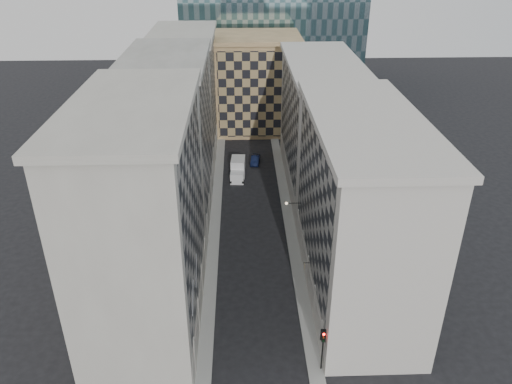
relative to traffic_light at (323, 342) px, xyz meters
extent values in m
cube|color=gray|center=(-11.03, 27.14, -3.44)|extent=(1.50, 100.00, 0.15)
cube|color=gray|center=(-0.53, 27.14, -3.44)|extent=(1.50, 100.00, 0.15)
cube|color=#A5A094|center=(-16.78, 8.14, 7.98)|extent=(10.00, 22.00, 23.00)
cube|color=gray|center=(-11.90, 8.14, 9.48)|extent=(0.25, 19.36, 18.00)
cube|color=#A5A094|center=(-11.98, 8.14, -1.92)|extent=(0.45, 21.12, 3.20)
cube|color=#A5A094|center=(-16.78, 8.14, 19.83)|extent=(10.80, 22.80, 0.70)
cylinder|color=#A5A094|center=(-12.13, -0.11, -1.32)|extent=(0.90, 0.90, 4.40)
cylinder|color=#A5A094|center=(-12.13, 5.39, -1.32)|extent=(0.90, 0.90, 4.40)
cylinder|color=#A5A094|center=(-12.13, 10.89, -1.32)|extent=(0.90, 0.90, 4.40)
cylinder|color=#A5A094|center=(-12.13, 16.39, -1.32)|extent=(0.90, 0.90, 4.40)
cube|color=gray|center=(-16.78, 30.14, 7.48)|extent=(10.00, 22.00, 22.00)
cube|color=gray|center=(-11.90, 30.14, 8.98)|extent=(0.25, 19.36, 17.00)
cube|color=gray|center=(-11.98, 30.14, -1.92)|extent=(0.45, 21.12, 3.20)
cube|color=gray|center=(-16.78, 30.14, 18.83)|extent=(10.80, 22.80, 0.70)
cylinder|color=gray|center=(-12.13, 21.89, -1.32)|extent=(0.90, 0.90, 4.40)
cylinder|color=gray|center=(-12.13, 27.39, -1.32)|extent=(0.90, 0.90, 4.40)
cylinder|color=gray|center=(-12.13, 32.89, -1.32)|extent=(0.90, 0.90, 4.40)
cylinder|color=gray|center=(-12.13, 38.39, -1.32)|extent=(0.90, 0.90, 4.40)
cube|color=#A5A094|center=(-16.78, 52.14, 6.98)|extent=(10.00, 22.00, 21.00)
cube|color=gray|center=(-11.90, 52.14, 8.48)|extent=(0.25, 19.36, 16.00)
cube|color=#A5A094|center=(-11.98, 52.14, -1.92)|extent=(0.45, 21.12, 3.20)
cube|color=#A5A094|center=(-16.78, 52.14, 17.83)|extent=(10.80, 22.80, 0.70)
cylinder|color=#A5A094|center=(-12.13, 43.89, -1.32)|extent=(0.90, 0.90, 4.40)
cylinder|color=#A5A094|center=(-12.13, 49.39, -1.32)|extent=(0.90, 0.90, 4.40)
cylinder|color=#A5A094|center=(-12.13, 54.89, -1.32)|extent=(0.90, 0.90, 4.40)
cylinder|color=#A5A094|center=(-12.13, 60.39, -1.32)|extent=(0.90, 0.90, 4.40)
cube|color=beige|center=(5.22, 12.14, 6.48)|extent=(10.00, 26.00, 20.00)
cube|color=gray|center=(0.34, 12.14, 7.98)|extent=(0.25, 22.88, 15.00)
cube|color=beige|center=(0.42, 12.14, -1.92)|extent=(0.45, 24.96, 3.20)
cube|color=beige|center=(5.22, 12.14, 16.83)|extent=(10.80, 26.80, 0.70)
cylinder|color=beige|center=(0.57, 1.74, -1.32)|extent=(0.90, 0.90, 4.40)
cylinder|color=beige|center=(0.57, 6.94, -1.32)|extent=(0.90, 0.90, 4.40)
cylinder|color=beige|center=(0.57, 12.14, -1.32)|extent=(0.90, 0.90, 4.40)
cylinder|color=beige|center=(0.57, 17.34, -1.32)|extent=(0.90, 0.90, 4.40)
cylinder|color=beige|center=(0.57, 22.54, -1.32)|extent=(0.90, 0.90, 4.40)
cube|color=beige|center=(5.22, 39.14, 5.98)|extent=(10.00, 28.00, 19.00)
cube|color=gray|center=(0.34, 39.14, 7.48)|extent=(0.25, 24.64, 14.00)
cube|color=beige|center=(0.42, 39.14, -1.92)|extent=(0.45, 26.88, 3.20)
cube|color=beige|center=(5.22, 39.14, 15.83)|extent=(10.80, 28.80, 0.70)
cube|color=#9C7B52|center=(-3.78, 65.14, 5.48)|extent=(16.00, 14.00, 18.00)
cube|color=tan|center=(-3.78, 58.04, 5.48)|extent=(15.20, 0.25, 16.50)
cube|color=#9C7B52|center=(-3.78, 65.14, 14.88)|extent=(16.80, 14.80, 0.80)
cube|color=#2C2822|center=(-5.78, 79.14, 10.48)|extent=(6.00, 6.00, 28.00)
cylinder|color=gray|center=(-11.68, 1.14, 4.48)|extent=(0.10, 2.33, 2.33)
cylinder|color=gray|center=(-11.68, 5.14, 4.48)|extent=(0.10, 2.33, 2.33)
cylinder|color=black|center=(-0.68, 21.14, 2.68)|extent=(1.80, 0.08, 0.08)
sphere|color=#FFE5B2|center=(-1.58, 21.14, 2.68)|extent=(0.36, 0.36, 0.36)
cylinder|color=black|center=(0.00, -0.01, -1.65)|extent=(0.15, 0.15, 3.44)
cube|color=black|center=(0.00, -0.01, 0.66)|extent=(0.41, 0.35, 1.18)
cube|color=black|center=(0.03, 0.19, 0.66)|extent=(0.59, 0.13, 1.34)
sphere|color=#FF0C07|center=(-0.03, -0.18, 1.06)|extent=(0.22, 0.22, 0.22)
sphere|color=#331E05|center=(-0.03, -0.18, 0.66)|extent=(0.22, 0.22, 0.22)
sphere|color=black|center=(-0.03, -0.18, 0.26)|extent=(0.22, 0.22, 0.22)
cube|color=white|center=(-7.87, 39.73, -2.64)|extent=(2.30, 2.49, 1.76)
cube|color=white|center=(-7.71, 42.27, -2.00)|extent=(2.48, 3.67, 3.04)
cylinder|color=black|center=(-8.90, 39.01, -3.08)|extent=(0.35, 0.90, 0.88)
cylinder|color=black|center=(-6.95, 38.88, -3.08)|extent=(0.35, 0.90, 0.88)
cylinder|color=black|center=(-8.61, 43.51, -3.08)|extent=(0.35, 0.90, 0.88)
cylinder|color=black|center=(-6.65, 43.38, -3.08)|extent=(0.35, 0.90, 0.88)
imported|color=black|center=(-4.67, 46.89, -2.83)|extent=(2.00, 4.33, 1.38)
cylinder|color=black|center=(-0.18, 11.24, 0.64)|extent=(0.72, 0.07, 0.06)
cube|color=beige|center=(-0.38, 11.24, 0.28)|extent=(0.07, 0.63, 0.63)
camera|label=1|loc=(-7.25, -33.53, 33.30)|focal=35.00mm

